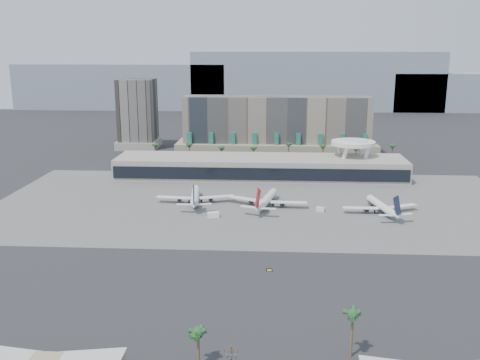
# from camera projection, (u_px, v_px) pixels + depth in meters

# --- Properties ---
(ground) EXTENTS (900.00, 900.00, 0.00)m
(ground) POSITION_uv_depth(u_px,v_px,m) (254.00, 242.00, 212.19)
(ground) COLOR #232326
(ground) RESTS_ON ground
(apron_pad) EXTENTS (260.00, 130.00, 0.06)m
(apron_pad) POSITION_uv_depth(u_px,v_px,m) (258.00, 203.00, 265.46)
(apron_pad) COLOR #5B5B59
(apron_pad) RESTS_ON ground
(mountain_ridge) EXTENTS (680.00, 60.00, 70.00)m
(mountain_ridge) POSITION_uv_depth(u_px,v_px,m) (289.00, 85.00, 658.67)
(mountain_ridge) COLOR gray
(mountain_ridge) RESTS_ON ground
(hotel) EXTENTS (140.00, 30.00, 42.00)m
(hotel) POSITION_uv_depth(u_px,v_px,m) (276.00, 132.00, 376.51)
(hotel) COLOR gray
(hotel) RESTS_ON ground
(office_tower) EXTENTS (30.00, 30.00, 52.00)m
(office_tower) POSITION_uv_depth(u_px,v_px,m) (138.00, 118.00, 405.68)
(office_tower) COLOR black
(office_tower) RESTS_ON ground
(terminal) EXTENTS (170.00, 32.50, 14.50)m
(terminal) POSITION_uv_depth(u_px,v_px,m) (260.00, 166.00, 317.01)
(terminal) COLOR #B0A69A
(terminal) RESTS_ON ground
(saucer_structure) EXTENTS (26.00, 26.00, 21.89)m
(saucer_structure) POSITION_uv_depth(u_px,v_px,m) (353.00, 145.00, 317.01)
(saucer_structure) COLOR white
(saucer_structure) RESTS_ON ground
(palm_row) EXTENTS (157.80, 2.80, 13.10)m
(palm_row) POSITION_uv_depth(u_px,v_px,m) (272.00, 149.00, 349.71)
(palm_row) COLOR brown
(palm_row) RESTS_ON ground
(airliner_left) EXTENTS (38.80, 40.12, 13.86)m
(airliner_left) POSITION_uv_depth(u_px,v_px,m) (195.00, 196.00, 264.14)
(airliner_left) COLOR white
(airliner_left) RESTS_ON ground
(airliner_centre) EXTENTS (38.28, 39.76, 13.94)m
(airliner_centre) POSITION_uv_depth(u_px,v_px,m) (267.00, 200.00, 258.21)
(airliner_centre) COLOR white
(airliner_centre) RESTS_ON ground
(airliner_right) EXTENTS (35.75, 37.17, 12.99)m
(airliner_right) POSITION_uv_depth(u_px,v_px,m) (382.00, 206.00, 248.46)
(airliner_right) COLOR white
(airliner_right) RESTS_ON ground
(service_vehicle_a) EXTENTS (5.58, 3.72, 2.50)m
(service_vehicle_a) POSITION_uv_depth(u_px,v_px,m) (213.00, 215.00, 242.43)
(service_vehicle_a) COLOR white
(service_vehicle_a) RESTS_ON ground
(service_vehicle_b) EXTENTS (4.42, 3.52, 1.99)m
(service_vehicle_b) POSITION_uv_depth(u_px,v_px,m) (321.00, 209.00, 251.41)
(service_vehicle_b) COLOR silver
(service_vehicle_b) RESTS_ON ground
(taxiway_sign) EXTENTS (2.14, 0.53, 0.96)m
(taxiway_sign) POSITION_uv_depth(u_px,v_px,m) (269.00, 270.00, 184.40)
(taxiway_sign) COLOR black
(taxiway_sign) RESTS_ON ground
(near_palm_a) EXTENTS (6.00, 6.00, 10.17)m
(near_palm_a) POSITION_uv_depth(u_px,v_px,m) (198.00, 338.00, 128.16)
(near_palm_a) COLOR brown
(near_palm_a) RESTS_ON ground
(near_palm_b) EXTENTS (6.00, 6.00, 12.96)m
(near_palm_b) POSITION_uv_depth(u_px,v_px,m) (353.00, 320.00, 131.29)
(near_palm_b) COLOR brown
(near_palm_b) RESTS_ON ground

